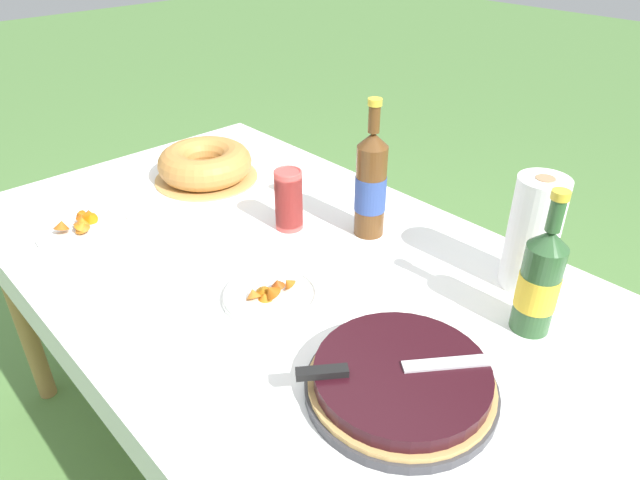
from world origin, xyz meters
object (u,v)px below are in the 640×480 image
at_px(cider_bottle_green, 540,281).
at_px(paper_towel_roll, 533,234).
at_px(snack_plate_near, 84,228).
at_px(snack_plate_left, 270,294).
at_px(serving_knife, 386,368).
at_px(cup_stack, 289,200).
at_px(bundt_cake, 205,164).
at_px(cider_bottle_amber, 371,185).
at_px(berry_tart, 401,381).

relative_size(cider_bottle_green, paper_towel_roll, 1.18).
height_order(snack_plate_near, snack_plate_left, snack_plate_left).
height_order(serving_knife, cup_stack, cup_stack).
distance_m(cider_bottle_green, snack_plate_near, 1.11).
xyz_separation_m(bundt_cake, snack_plate_near, (0.06, -0.41, -0.04)).
relative_size(cup_stack, cider_bottle_green, 0.53).
distance_m(cider_bottle_amber, snack_plate_near, 0.75).
height_order(berry_tart, cider_bottle_amber, cider_bottle_amber).
relative_size(serving_knife, bundt_cake, 1.01).
distance_m(berry_tart, snack_plate_near, 0.94).
bearing_deg(paper_towel_roll, cider_bottle_green, -54.99).
height_order(cider_bottle_green, paper_towel_roll, cider_bottle_green).
bearing_deg(cider_bottle_amber, snack_plate_left, -82.38).
relative_size(berry_tart, cider_bottle_amber, 0.96).
bearing_deg(cider_bottle_green, berry_tart, -100.63).
xyz_separation_m(bundt_cake, cider_bottle_green, (1.05, 0.09, 0.07)).
bearing_deg(berry_tart, snack_plate_near, -169.11).
bearing_deg(paper_towel_roll, bundt_cake, -166.96).
xyz_separation_m(bundt_cake, paper_towel_roll, (0.96, 0.22, 0.08)).
height_order(berry_tart, snack_plate_near, berry_tart).
bearing_deg(cider_bottle_green, paper_towel_roll, 125.01).
xyz_separation_m(cup_stack, cider_bottle_amber, (0.16, 0.13, 0.06)).
bearing_deg(snack_plate_near, snack_plate_left, 17.93).
height_order(bundt_cake, snack_plate_near, bundt_cake).
bearing_deg(paper_towel_roll, snack_plate_near, -144.66).
bearing_deg(snack_plate_near, paper_towel_roll, 35.34).
bearing_deg(snack_plate_near, cup_stack, 50.07).
height_order(cup_stack, paper_towel_roll, paper_towel_roll).
bearing_deg(cup_stack, cider_bottle_amber, 39.40).
bearing_deg(serving_knife, bundt_cake, 110.81).
xyz_separation_m(snack_plate_left, paper_towel_roll, (0.34, 0.46, 0.12)).
relative_size(bundt_cake, snack_plate_left, 1.48).
relative_size(cider_bottle_amber, snack_plate_near, 1.50).
relative_size(cider_bottle_amber, snack_plate_left, 1.68).
bearing_deg(cup_stack, paper_towel_roll, 22.14).
bearing_deg(snack_plate_left, bundt_cake, 159.00).
xyz_separation_m(snack_plate_near, paper_towel_roll, (0.90, 0.64, 0.12)).
height_order(berry_tart, snack_plate_left, berry_tart).
bearing_deg(cup_stack, serving_knife, -24.46).
height_order(cider_bottle_green, snack_plate_left, cider_bottle_green).
bearing_deg(cider_bottle_amber, snack_plate_near, -132.92).
bearing_deg(berry_tart, cider_bottle_green, 79.37).
height_order(cider_bottle_green, cider_bottle_amber, cider_bottle_amber).
bearing_deg(paper_towel_roll, berry_tart, -86.45).
distance_m(serving_knife, cider_bottle_amber, 0.57).
distance_m(cider_bottle_green, paper_towel_roll, 0.16).
height_order(bundt_cake, cider_bottle_amber, cider_bottle_amber).
distance_m(berry_tart, serving_knife, 0.05).
bearing_deg(snack_plate_near, cider_bottle_amber, 47.08).
distance_m(cider_bottle_green, cider_bottle_amber, 0.48).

